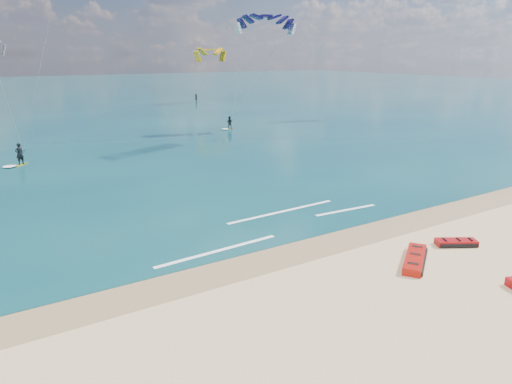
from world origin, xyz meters
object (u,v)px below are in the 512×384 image
Objects in this scene: packed_kite_left at (414,263)px; kitesurfer_main at (13,37)px; packed_kite_mid at (456,245)px; kitesurfer_far at (248,65)px.

packed_kite_left is 32.52m from kitesurfer_main.
kitesurfer_main is (-12.84, 28.03, 10.35)m from packed_kite_left.
packed_kite_mid is at bearing -30.55° from packed_kite_left.
kitesurfer_main is 27.38m from kitesurfer_far.
kitesurfer_far reaches higher than packed_kite_mid.
packed_kite_left reaches higher than packed_kite_mid.
packed_kite_mid is 0.15× the size of kitesurfer_far.
kitesurfer_far reaches higher than packed_kite_left.
kitesurfer_main is at bearing 149.83° from packed_kite_mid.
kitesurfer_main reaches higher than packed_kite_left.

